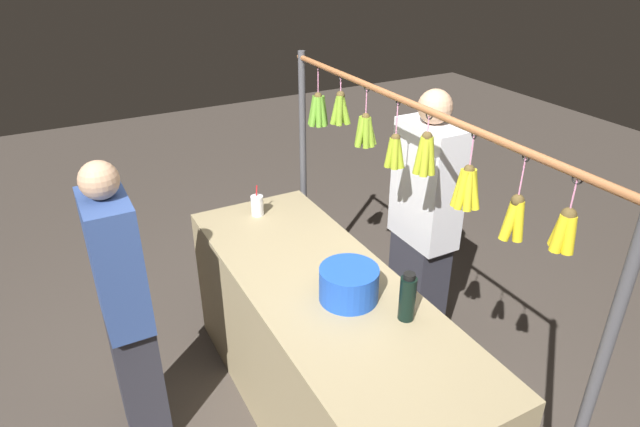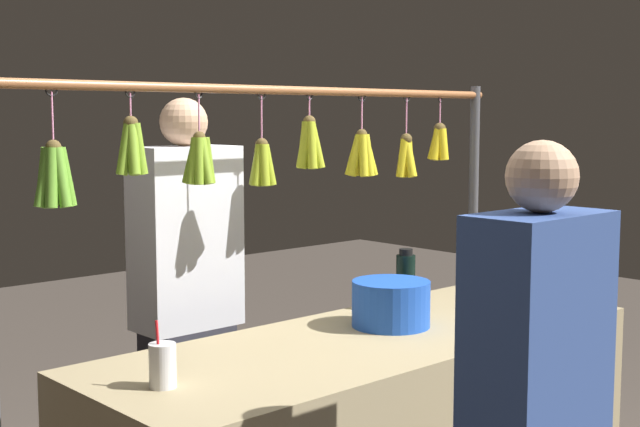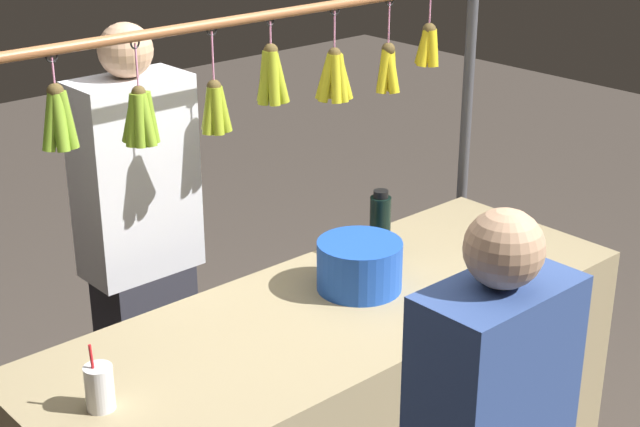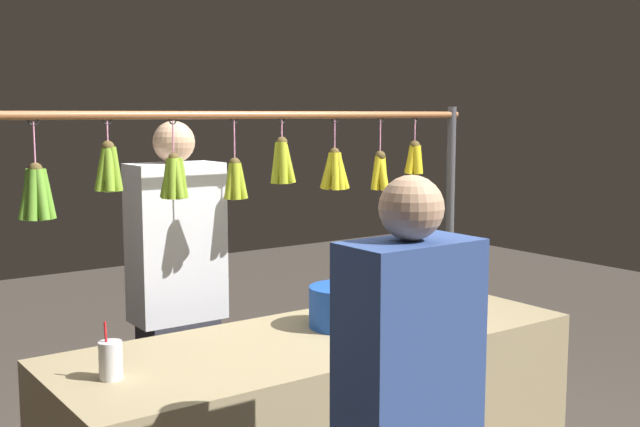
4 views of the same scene
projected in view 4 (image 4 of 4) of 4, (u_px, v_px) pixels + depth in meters
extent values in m
cylinder|color=#4C4C51|center=(448.00, 278.00, 4.02)|extent=(0.04, 0.04, 1.75)
cylinder|color=#9E6038|center=(258.00, 115.00, 3.26)|extent=(2.33, 0.03, 0.03)
torus|color=black|center=(415.00, 119.00, 3.77)|extent=(0.04, 0.02, 0.04)
cylinder|color=pink|center=(415.00, 132.00, 3.78)|extent=(0.01, 0.01, 0.13)
sphere|color=brown|center=(415.00, 146.00, 3.79)|extent=(0.05, 0.05, 0.05)
cylinder|color=yellow|center=(411.00, 160.00, 3.79)|extent=(0.07, 0.04, 0.14)
cylinder|color=yellow|center=(417.00, 160.00, 3.78)|extent=(0.04, 0.06, 0.14)
cylinder|color=yellow|center=(418.00, 160.00, 3.81)|extent=(0.06, 0.04, 0.14)
cylinder|color=yellow|center=(411.00, 160.00, 3.81)|extent=(0.05, 0.08, 0.14)
torus|color=black|center=(380.00, 119.00, 3.65)|extent=(0.04, 0.01, 0.04)
cylinder|color=pink|center=(380.00, 138.00, 3.66)|extent=(0.01, 0.01, 0.17)
sphere|color=brown|center=(380.00, 156.00, 3.67)|extent=(0.05, 0.05, 0.05)
cylinder|color=yellow|center=(377.00, 173.00, 3.67)|extent=(0.06, 0.04, 0.16)
cylinder|color=yellow|center=(382.00, 173.00, 3.66)|extent=(0.04, 0.08, 0.16)
cylinder|color=yellow|center=(383.00, 173.00, 3.69)|extent=(0.06, 0.04, 0.16)
cylinder|color=yellow|center=(378.00, 173.00, 3.69)|extent=(0.04, 0.07, 0.17)
torus|color=black|center=(335.00, 119.00, 3.49)|extent=(0.04, 0.02, 0.04)
cylinder|color=pink|center=(335.00, 136.00, 3.50)|extent=(0.01, 0.01, 0.15)
sphere|color=brown|center=(335.00, 153.00, 3.51)|extent=(0.05, 0.05, 0.05)
cylinder|color=gold|center=(329.00, 171.00, 3.51)|extent=(0.07, 0.04, 0.17)
cylinder|color=gold|center=(335.00, 172.00, 3.49)|extent=(0.05, 0.06, 0.17)
cylinder|color=gold|center=(339.00, 171.00, 3.50)|extent=(0.04, 0.06, 0.17)
cylinder|color=gold|center=(341.00, 171.00, 3.52)|extent=(0.07, 0.06, 0.17)
cylinder|color=gold|center=(338.00, 171.00, 3.54)|extent=(0.07, 0.05, 0.17)
cylinder|color=gold|center=(333.00, 171.00, 3.55)|extent=(0.04, 0.06, 0.17)
cylinder|color=gold|center=(328.00, 171.00, 3.53)|extent=(0.06, 0.07, 0.17)
torus|color=black|center=(282.00, 119.00, 3.33)|extent=(0.04, 0.01, 0.04)
cylinder|color=pink|center=(282.00, 131.00, 3.33)|extent=(0.01, 0.01, 0.10)
sphere|color=brown|center=(282.00, 142.00, 3.34)|extent=(0.05, 0.05, 0.05)
cylinder|color=#A8B625|center=(277.00, 163.00, 3.34)|extent=(0.06, 0.04, 0.18)
cylinder|color=#A8B625|center=(283.00, 163.00, 3.33)|extent=(0.05, 0.06, 0.18)
cylinder|color=#A8B625|center=(287.00, 163.00, 3.35)|extent=(0.07, 0.06, 0.18)
cylinder|color=#A8B625|center=(284.00, 163.00, 3.37)|extent=(0.06, 0.05, 0.18)
cylinder|color=#A8B625|center=(278.00, 163.00, 3.36)|extent=(0.05, 0.07, 0.18)
torus|color=black|center=(234.00, 120.00, 3.19)|extent=(0.04, 0.01, 0.04)
cylinder|color=pink|center=(234.00, 142.00, 3.20)|extent=(0.01, 0.01, 0.18)
sphere|color=brown|center=(235.00, 163.00, 3.21)|extent=(0.05, 0.05, 0.05)
cylinder|color=#9DB227|center=(231.00, 182.00, 3.21)|extent=(0.06, 0.04, 0.15)
cylinder|color=#9DB227|center=(236.00, 182.00, 3.20)|extent=(0.04, 0.06, 0.15)
cylinder|color=#9DB227|center=(240.00, 181.00, 3.22)|extent=(0.06, 0.05, 0.16)
cylinder|color=#9DB227|center=(238.00, 181.00, 3.24)|extent=(0.07, 0.05, 0.16)
cylinder|color=#9DB227|center=(231.00, 181.00, 3.24)|extent=(0.04, 0.07, 0.16)
torus|color=black|center=(173.00, 120.00, 3.03)|extent=(0.04, 0.01, 0.04)
cylinder|color=pink|center=(173.00, 139.00, 3.04)|extent=(0.01, 0.01, 0.15)
sphere|color=brown|center=(174.00, 158.00, 3.05)|extent=(0.04, 0.04, 0.04)
cylinder|color=#80A82A|center=(168.00, 179.00, 3.04)|extent=(0.06, 0.04, 0.16)
cylinder|color=#80A82A|center=(172.00, 179.00, 3.03)|extent=(0.05, 0.05, 0.16)
cylinder|color=#80A82A|center=(178.00, 179.00, 3.04)|extent=(0.04, 0.07, 0.16)
cylinder|color=#80A82A|center=(182.00, 178.00, 3.07)|extent=(0.05, 0.04, 0.16)
cylinder|color=#80A82A|center=(178.00, 178.00, 3.09)|extent=(0.06, 0.05, 0.16)
cylinder|color=#80A82A|center=(173.00, 178.00, 3.09)|extent=(0.04, 0.07, 0.16)
cylinder|color=#80A82A|center=(168.00, 178.00, 3.07)|extent=(0.06, 0.07, 0.17)
torus|color=black|center=(107.00, 120.00, 2.88)|extent=(0.04, 0.01, 0.04)
cylinder|color=pink|center=(107.00, 134.00, 2.89)|extent=(0.01, 0.01, 0.10)
sphere|color=brown|center=(108.00, 147.00, 2.89)|extent=(0.05, 0.05, 0.05)
cylinder|color=#7BA62A|center=(103.00, 170.00, 2.89)|extent=(0.07, 0.04, 0.17)
cylinder|color=#7BA62A|center=(109.00, 170.00, 2.88)|extent=(0.05, 0.07, 0.17)
cylinder|color=#7BA62A|center=(115.00, 169.00, 2.90)|extent=(0.05, 0.05, 0.17)
cylinder|color=#7BA62A|center=(111.00, 169.00, 2.92)|extent=(0.07, 0.07, 0.17)
cylinder|color=#7BA62A|center=(105.00, 169.00, 2.92)|extent=(0.05, 0.07, 0.17)
torus|color=black|center=(33.00, 121.00, 2.72)|extent=(0.04, 0.01, 0.04)
cylinder|color=pink|center=(34.00, 145.00, 2.74)|extent=(0.01, 0.01, 0.17)
sphere|color=brown|center=(35.00, 169.00, 2.75)|extent=(0.05, 0.05, 0.05)
cylinder|color=#609E2D|center=(28.00, 195.00, 2.74)|extent=(0.08, 0.04, 0.18)
cylinder|color=#609E2D|center=(33.00, 196.00, 2.73)|extent=(0.06, 0.06, 0.19)
cylinder|color=#609E2D|center=(41.00, 195.00, 2.74)|extent=(0.04, 0.07, 0.18)
cylinder|color=#609E2D|center=(46.00, 194.00, 2.77)|extent=(0.06, 0.05, 0.18)
cylinder|color=#609E2D|center=(44.00, 194.00, 2.78)|extent=(0.07, 0.05, 0.19)
cylinder|color=#609E2D|center=(37.00, 194.00, 2.79)|extent=(0.04, 0.06, 0.18)
cylinder|color=#609E2D|center=(29.00, 194.00, 2.77)|extent=(0.05, 0.06, 0.18)
cylinder|color=black|center=(368.00, 286.00, 3.37)|extent=(0.07, 0.07, 0.21)
cylinder|color=black|center=(368.00, 259.00, 3.36)|extent=(0.05, 0.05, 0.02)
cylinder|color=blue|center=(344.00, 307.00, 3.11)|extent=(0.28, 0.28, 0.16)
cylinder|color=silver|center=(111.00, 360.00, 2.50)|extent=(0.08, 0.08, 0.12)
cylinder|color=red|center=(107.00, 351.00, 2.49)|extent=(0.01, 0.03, 0.19)
cube|color=#2D2D38|center=(180.00, 405.00, 3.55)|extent=(0.32, 0.22, 0.80)
cube|color=silver|center=(176.00, 242.00, 3.45)|extent=(0.40, 0.22, 0.70)
sphere|color=tan|center=(174.00, 142.00, 3.40)|extent=(0.18, 0.18, 0.18)
cube|color=#334C8C|center=(409.00, 362.00, 2.05)|extent=(0.37, 0.20, 0.65)
sphere|color=tan|center=(411.00, 208.00, 2.00)|extent=(0.17, 0.17, 0.17)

